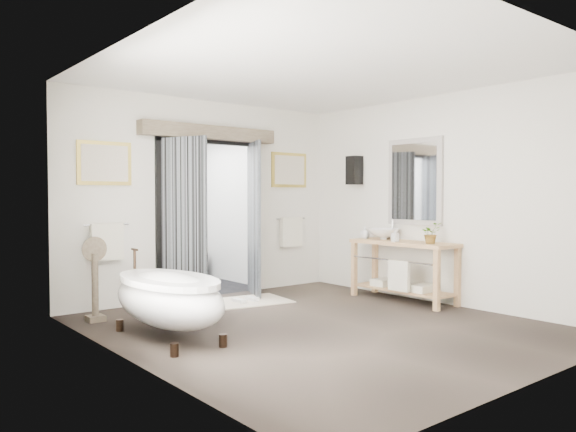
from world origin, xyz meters
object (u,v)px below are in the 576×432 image
object	(u,v)px
basin	(383,234)
rug	(245,301)
clawfoot_tub	(168,297)
vanity	(403,266)

from	to	relation	value
basin	rug	bearing A→B (deg)	141.54
clawfoot_tub	vanity	xyz separation A→B (m)	(3.56, -0.19, 0.07)
rug	clawfoot_tub	bearing A→B (deg)	-146.93
vanity	clawfoot_tub	bearing A→B (deg)	176.87
clawfoot_tub	vanity	size ratio (longest dim) A/B	1.13
clawfoot_tub	rug	size ratio (longest dim) A/B	1.51
rug	basin	bearing A→B (deg)	-26.65
clawfoot_tub	vanity	bearing A→B (deg)	-3.13
vanity	rug	bearing A→B (deg)	142.68
rug	basin	world-z (taller)	basin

